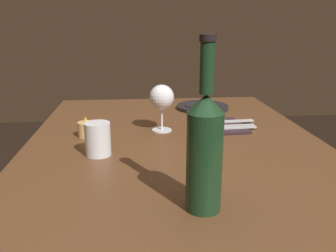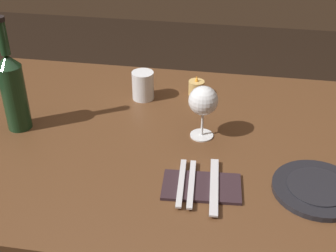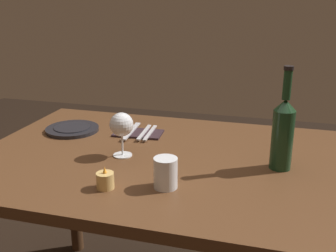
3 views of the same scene
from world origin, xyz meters
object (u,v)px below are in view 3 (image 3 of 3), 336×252
(fork_inner, at_px, (144,132))
(wine_bottle, at_px, (283,132))
(water_tumbler, at_px, (166,175))
(table_knife, at_px, (131,131))
(wine_glass_left, at_px, (122,126))
(votive_candle, at_px, (105,181))
(folded_napkin, at_px, (138,133))
(fork_outer, at_px, (150,133))
(dinner_plate, at_px, (72,129))

(fork_inner, bearing_deg, wine_bottle, 160.51)
(water_tumbler, distance_m, table_knife, 0.50)
(wine_glass_left, distance_m, water_tumbler, 0.29)
(wine_bottle, xyz_separation_m, votive_candle, (0.48, 0.28, -0.10))
(wine_glass_left, relative_size, water_tumbler, 1.70)
(folded_napkin, bearing_deg, wine_glass_left, 96.01)
(water_tumbler, xyz_separation_m, fork_outer, (0.18, -0.42, -0.03))
(votive_candle, bearing_deg, wine_bottle, -149.60)
(water_tumbler, bearing_deg, wine_glass_left, -42.08)
(wine_glass_left, distance_m, fork_outer, 0.25)
(votive_candle, distance_m, table_knife, 0.48)
(water_tumbler, xyz_separation_m, votive_candle, (0.17, 0.05, -0.02))
(votive_candle, distance_m, dinner_plate, 0.55)
(fork_outer, bearing_deg, wine_bottle, 159.62)
(folded_napkin, relative_size, fork_outer, 1.09)
(fork_inner, relative_size, fork_outer, 1.00)
(water_tumbler, distance_m, fork_inner, 0.47)
(dinner_plate, xyz_separation_m, fork_inner, (-0.30, -0.03, 0.00))
(wine_glass_left, xyz_separation_m, folded_napkin, (0.02, -0.23, -0.11))
(fork_inner, bearing_deg, votive_candle, 95.22)
(wine_glass_left, xyz_separation_m, fork_outer, (-0.03, -0.23, -0.10))
(fork_outer, bearing_deg, water_tumbler, 113.83)
(votive_candle, xyz_separation_m, dinner_plate, (0.34, -0.44, -0.02))
(wine_glass_left, relative_size, wine_bottle, 0.47)
(water_tumbler, bearing_deg, fork_inner, -63.36)
(votive_candle, height_order, fork_inner, votive_candle)
(folded_napkin, bearing_deg, water_tumbler, 119.31)
(wine_bottle, height_order, water_tumbler, wine_bottle)
(dinner_plate, distance_m, fork_outer, 0.33)
(fork_inner, height_order, fork_outer, same)
(wine_glass_left, distance_m, table_knife, 0.25)
(dinner_plate, bearing_deg, table_knife, -172.03)
(fork_inner, bearing_deg, wine_glass_left, 89.73)
(wine_bottle, bearing_deg, fork_outer, -20.38)
(wine_glass_left, distance_m, votive_candle, 0.26)
(fork_inner, xyz_separation_m, table_knife, (0.05, -0.00, 0.00))
(wine_bottle, xyz_separation_m, table_knife, (0.58, -0.19, -0.11))
(dinner_plate, relative_size, table_knife, 1.02)
(wine_bottle, height_order, fork_outer, wine_bottle)
(votive_candle, relative_size, fork_outer, 0.37)
(water_tumbler, height_order, fork_inner, water_tumbler)
(dinner_plate, bearing_deg, water_tumbler, 143.02)
(wine_glass_left, height_order, water_tumbler, wine_glass_left)
(dinner_plate, xyz_separation_m, fork_outer, (-0.32, -0.03, 0.00))
(wine_bottle, distance_m, water_tumbler, 0.40)
(table_knife, bearing_deg, water_tumbler, 122.35)
(folded_napkin, height_order, table_knife, table_knife)
(fork_inner, xyz_separation_m, fork_outer, (-0.03, 0.00, 0.00))
(water_tumbler, xyz_separation_m, fork_inner, (0.21, -0.42, -0.03))
(wine_bottle, bearing_deg, dinner_plate, -10.44)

